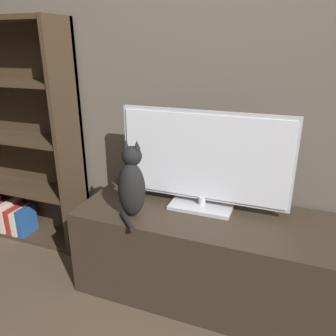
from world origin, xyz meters
TOP-DOWN VIEW (x-y plane):
  - wall_back at (0.00, 1.22)m, footprint 4.80×0.05m
  - tv_stand at (0.00, 0.91)m, footprint 1.39×0.55m
  - tv at (-0.03, 0.99)m, footprint 0.94×0.21m
  - cat at (-0.35, 0.76)m, footprint 0.17×0.26m
  - bookshelf at (-1.40, 1.09)m, footprint 0.88×0.28m

SIDE VIEW (x-z plane):
  - tv_stand at x=0.00m, z-range 0.00..0.52m
  - cat at x=-0.35m, z-range 0.49..0.90m
  - bookshelf at x=-1.40m, z-range -0.07..1.48m
  - tv at x=-0.03m, z-range 0.52..1.07m
  - wall_back at x=0.00m, z-range 0.00..2.60m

